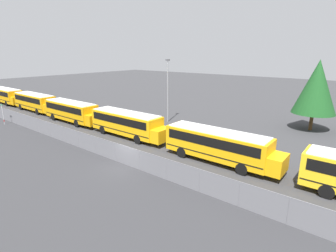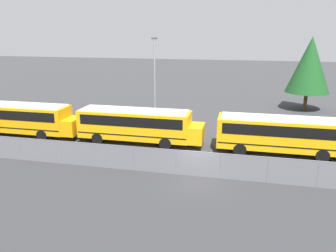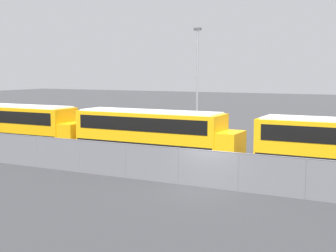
# 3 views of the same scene
# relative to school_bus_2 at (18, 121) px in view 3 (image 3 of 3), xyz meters

# --- Properties ---
(ground_plane) EXTENTS (200.00, 200.00, 0.00)m
(ground_plane) POSITION_rel_school_bus_2_xyz_m (17.87, -5.66, -1.84)
(ground_plane) COLOR #38383A
(road_strip) EXTENTS (141.73, 12.00, 0.01)m
(road_strip) POSITION_rel_school_bus_2_xyz_m (17.87, -11.66, -1.84)
(road_strip) COLOR #333335
(road_strip) RESTS_ON ground_plane
(fence) EXTENTS (107.80, 0.07, 1.85)m
(fence) POSITION_rel_school_bus_2_xyz_m (17.87, -5.67, -0.90)
(fence) COLOR #9EA0A5
(fence) RESTS_ON ground_plane
(school_bus_2) EXTENTS (11.32, 2.59, 3.06)m
(school_bus_2) POSITION_rel_school_bus_2_xyz_m (0.00, 0.00, 0.00)
(school_bus_2) COLOR orange
(school_bus_2) RESTS_ON ground_plane
(school_bus_3) EXTENTS (11.32, 2.59, 3.06)m
(school_bus_3) POSITION_rel_school_bus_2_xyz_m (11.57, 0.26, 0.00)
(school_bus_3) COLOR #EDA80F
(school_bus_3) RESTS_ON ground_plane
(light_pole) EXTENTS (0.60, 0.24, 9.11)m
(light_pole) POSITION_rel_school_bus_2_xyz_m (10.90, 9.03, 3.10)
(light_pole) COLOR gray
(light_pole) RESTS_ON ground_plane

